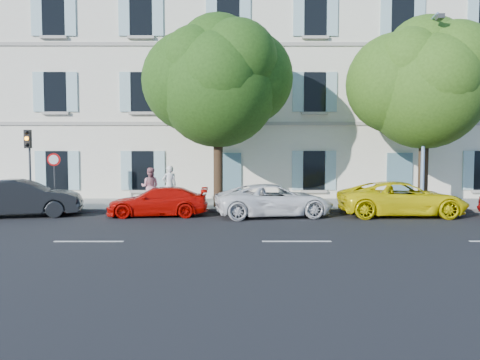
{
  "coord_description": "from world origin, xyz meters",
  "views": [
    {
      "loc": [
        -1.67,
        -17.34,
        2.62
      ],
      "look_at": [
        -1.62,
        2.0,
        1.4
      ],
      "focal_mm": 35.0,
      "sensor_mm": 36.0,
      "label": 1
    }
  ],
  "objects_px": {
    "car_yellow_supercar": "(402,199)",
    "road_sign": "(54,169)",
    "car_red_coupe": "(158,202)",
    "tree_right": "(425,90)",
    "tree_left": "(218,87)",
    "pedestrian_a": "(169,185)",
    "traffic_light": "(29,152)",
    "street_lamp": "(426,103)",
    "car_white_coupe": "(274,200)",
    "car_dark_sedan": "(23,198)",
    "pedestrian_b": "(150,187)"
  },
  "relations": [
    {
      "from": "car_dark_sedan",
      "to": "car_red_coupe",
      "type": "relative_size",
      "value": 1.11
    },
    {
      "from": "tree_right",
      "to": "pedestrian_a",
      "type": "height_order",
      "value": "tree_right"
    },
    {
      "from": "car_yellow_supercar",
      "to": "pedestrian_a",
      "type": "height_order",
      "value": "pedestrian_a"
    },
    {
      "from": "car_yellow_supercar",
      "to": "road_sign",
      "type": "relative_size",
      "value": 2.12
    },
    {
      "from": "road_sign",
      "to": "street_lamp",
      "type": "xyz_separation_m",
      "value": [
        15.75,
        -0.21,
        2.76
      ]
    },
    {
      "from": "pedestrian_a",
      "to": "car_yellow_supercar",
      "type": "bearing_deg",
      "value": 143.99
    },
    {
      "from": "car_dark_sedan",
      "to": "car_yellow_supercar",
      "type": "relative_size",
      "value": 0.89
    },
    {
      "from": "car_yellow_supercar",
      "to": "tree_left",
      "type": "relative_size",
      "value": 0.62
    },
    {
      "from": "car_red_coupe",
      "to": "tree_right",
      "type": "xyz_separation_m",
      "value": [
        11.36,
        1.91,
        4.69
      ]
    },
    {
      "from": "pedestrian_a",
      "to": "road_sign",
      "type": "bearing_deg",
      "value": -6.82
    },
    {
      "from": "car_yellow_supercar",
      "to": "pedestrian_a",
      "type": "distance_m",
      "value": 10.02
    },
    {
      "from": "car_yellow_supercar",
      "to": "tree_left",
      "type": "bearing_deg",
      "value": 76.25
    },
    {
      "from": "car_white_coupe",
      "to": "pedestrian_a",
      "type": "height_order",
      "value": "pedestrian_a"
    },
    {
      "from": "car_dark_sedan",
      "to": "pedestrian_b",
      "type": "bearing_deg",
      "value": -74.87
    },
    {
      "from": "car_yellow_supercar",
      "to": "tree_right",
      "type": "relative_size",
      "value": 0.62
    },
    {
      "from": "street_lamp",
      "to": "tree_right",
      "type": "bearing_deg",
      "value": 70.83
    },
    {
      "from": "car_red_coupe",
      "to": "car_yellow_supercar",
      "type": "xyz_separation_m",
      "value": [
        9.77,
        -0.02,
        0.11
      ]
    },
    {
      "from": "road_sign",
      "to": "street_lamp",
      "type": "bearing_deg",
      "value": -0.75
    },
    {
      "from": "tree_left",
      "to": "road_sign",
      "type": "relative_size",
      "value": 3.43
    },
    {
      "from": "pedestrian_a",
      "to": "street_lamp",
      "type": "bearing_deg",
      "value": 151.65
    },
    {
      "from": "car_red_coupe",
      "to": "street_lamp",
      "type": "relative_size",
      "value": 0.51
    },
    {
      "from": "car_red_coupe",
      "to": "tree_right",
      "type": "height_order",
      "value": "tree_right"
    },
    {
      "from": "pedestrian_a",
      "to": "pedestrian_b",
      "type": "bearing_deg",
      "value": -4.2
    },
    {
      "from": "traffic_light",
      "to": "tree_right",
      "type": "bearing_deg",
      "value": 1.62
    },
    {
      "from": "car_white_coupe",
      "to": "tree_left",
      "type": "relative_size",
      "value": 0.58
    },
    {
      "from": "road_sign",
      "to": "street_lamp",
      "type": "relative_size",
      "value": 0.3
    },
    {
      "from": "car_red_coupe",
      "to": "car_yellow_supercar",
      "type": "bearing_deg",
      "value": 86.77
    },
    {
      "from": "car_white_coupe",
      "to": "car_yellow_supercar",
      "type": "distance_m",
      "value": 5.13
    },
    {
      "from": "tree_left",
      "to": "street_lamp",
      "type": "bearing_deg",
      "value": -4.29
    },
    {
      "from": "car_white_coupe",
      "to": "road_sign",
      "type": "xyz_separation_m",
      "value": [
        -9.29,
        1.52,
        1.2
      ]
    },
    {
      "from": "car_red_coupe",
      "to": "street_lamp",
      "type": "distance_m",
      "value": 11.86
    },
    {
      "from": "car_red_coupe",
      "to": "traffic_light",
      "type": "relative_size",
      "value": 1.2
    },
    {
      "from": "tree_left",
      "to": "road_sign",
      "type": "xyz_separation_m",
      "value": [
        -6.99,
        -0.45,
        -3.5
      ]
    },
    {
      "from": "car_red_coupe",
      "to": "tree_left",
      "type": "bearing_deg",
      "value": 124.64
    },
    {
      "from": "tree_left",
      "to": "pedestrian_a",
      "type": "distance_m",
      "value": 4.91
    },
    {
      "from": "car_yellow_supercar",
      "to": "car_white_coupe",
      "type": "bearing_deg",
      "value": 91.69
    },
    {
      "from": "car_red_coupe",
      "to": "pedestrian_b",
      "type": "relative_size",
      "value": 2.35
    },
    {
      "from": "tree_right",
      "to": "street_lamp",
      "type": "xyz_separation_m",
      "value": [
        -0.26,
        -0.76,
        -0.67
      ]
    },
    {
      "from": "road_sign",
      "to": "car_white_coupe",
      "type": "bearing_deg",
      "value": -9.31
    },
    {
      "from": "traffic_light",
      "to": "road_sign",
      "type": "xyz_separation_m",
      "value": [
        1.1,
        -0.07,
        -0.73
      ]
    },
    {
      "from": "road_sign",
      "to": "car_red_coupe",
      "type": "bearing_deg",
      "value": -16.28
    },
    {
      "from": "car_yellow_supercar",
      "to": "road_sign",
      "type": "height_order",
      "value": "road_sign"
    },
    {
      "from": "traffic_light",
      "to": "pedestrian_a",
      "type": "xyz_separation_m",
      "value": [
        5.84,
        1.14,
        -1.53
      ]
    },
    {
      "from": "car_dark_sedan",
      "to": "car_white_coupe",
      "type": "height_order",
      "value": "car_dark_sedan"
    },
    {
      "from": "road_sign",
      "to": "pedestrian_a",
      "type": "bearing_deg",
      "value": 14.23
    },
    {
      "from": "car_yellow_supercar",
      "to": "tree_right",
      "type": "distance_m",
      "value": 5.22
    },
    {
      "from": "traffic_light",
      "to": "pedestrian_b",
      "type": "height_order",
      "value": "traffic_light"
    },
    {
      "from": "street_lamp",
      "to": "pedestrian_a",
      "type": "height_order",
      "value": "street_lamp"
    },
    {
      "from": "car_red_coupe",
      "to": "road_sign",
      "type": "distance_m",
      "value": 5.01
    },
    {
      "from": "tree_right",
      "to": "traffic_light",
      "type": "distance_m",
      "value": 17.33
    }
  ]
}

